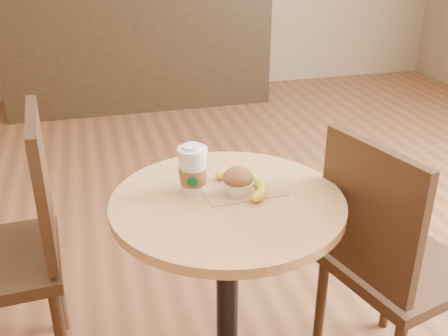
% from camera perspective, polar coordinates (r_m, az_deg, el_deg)
% --- Properties ---
extents(cafe_table, '(0.68, 0.68, 0.75)m').
position_cam_1_polar(cafe_table, '(1.64, 0.37, -10.25)').
color(cafe_table, black).
rests_on(cafe_table, ground).
extents(chair_left, '(0.45, 0.45, 0.96)m').
position_cam_1_polar(chair_left, '(1.84, -22.11, -7.86)').
color(chair_left, '#382313').
rests_on(chair_left, ground).
extents(chair_right, '(0.50, 0.50, 0.92)m').
position_cam_1_polar(chair_right, '(1.76, 17.52, -9.53)').
color(chair_right, '#382313').
rests_on(chair_right, ground).
extents(service_counter, '(2.30, 0.65, 1.04)m').
position_cam_1_polar(service_counter, '(4.65, -9.41, 13.22)').
color(service_counter, black).
rests_on(service_counter, ground).
extents(kraft_bag, '(0.25, 0.20, 0.00)m').
position_cam_1_polar(kraft_bag, '(1.58, 1.87, -2.08)').
color(kraft_bag, '#B07F55').
rests_on(kraft_bag, cafe_table).
extents(coffee_cup, '(0.09, 0.09, 0.15)m').
position_cam_1_polar(coffee_cup, '(1.53, -3.41, -0.31)').
color(coffee_cup, silver).
rests_on(coffee_cup, cafe_table).
extents(muffin, '(0.09, 0.09, 0.08)m').
position_cam_1_polar(muffin, '(1.52, 1.53, -1.46)').
color(muffin, silver).
rests_on(muffin, kraft_bag).
extents(banana, '(0.20, 0.25, 0.03)m').
position_cam_1_polar(banana, '(1.56, 2.32, -1.79)').
color(banana, yellow).
rests_on(banana, kraft_bag).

